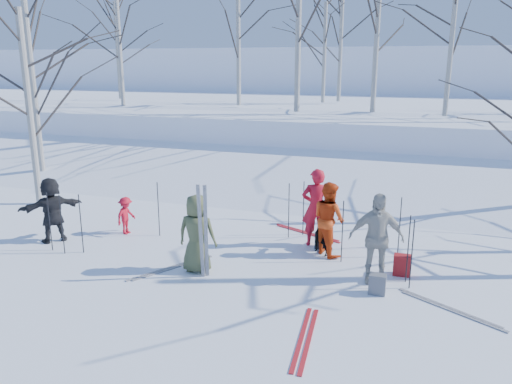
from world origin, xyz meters
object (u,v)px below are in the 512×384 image
(skier_red_north, at_px, (316,207))
(backpack_dark, at_px, (323,240))
(backpack_grey, at_px, (377,284))
(skier_redor_behind, at_px, (329,219))
(skier_olive_center, at_px, (197,234))
(dog, at_px, (325,241))
(skier_cream_east, at_px, (376,238))
(skier_red_seated, at_px, (126,215))
(backpack_red, at_px, (402,265))
(skier_grey_west, at_px, (52,210))

(skier_red_north, relative_size, backpack_dark, 4.49)
(backpack_grey, bearing_deg, skier_redor_behind, 126.31)
(skier_olive_center, relative_size, dog, 2.45)
(skier_redor_behind, height_order, skier_cream_east, skier_cream_east)
(backpack_dark, bearing_deg, skier_red_north, 142.99)
(skier_red_north, xyz_separation_m, backpack_dark, (0.22, -0.17, -0.70))
(skier_red_seated, height_order, backpack_grey, skier_red_seated)
(skier_redor_behind, distance_m, backpack_grey, 2.16)
(skier_cream_east, xyz_separation_m, backpack_grey, (0.11, -0.53, -0.69))
(backpack_red, height_order, backpack_grey, backpack_red)
(skier_red_seated, bearing_deg, skier_cream_east, -91.28)
(backpack_grey, bearing_deg, backpack_dark, 125.34)
(skier_redor_behind, relative_size, skier_red_seated, 1.75)
(skier_redor_behind, xyz_separation_m, skier_cream_east, (1.11, -1.13, 0.07))
(skier_olive_center, distance_m, backpack_red, 4.10)
(dog, distance_m, backpack_dark, 0.30)
(skier_redor_behind, xyz_separation_m, skier_grey_west, (-6.25, -1.28, -0.04))
(backpack_red, bearing_deg, dog, 158.25)
(skier_olive_center, xyz_separation_m, skier_grey_west, (-3.94, 0.49, -0.03))
(skier_olive_center, bearing_deg, backpack_grey, 175.79)
(skier_red_seated, relative_size, skier_grey_west, 0.60)
(backpack_grey, relative_size, backpack_dark, 0.95)
(skier_red_seated, xyz_separation_m, skier_grey_west, (-1.31, -1.01, 0.31))
(backpack_dark, bearing_deg, backpack_red, -28.31)
(skier_redor_behind, bearing_deg, backpack_grey, 169.32)
(skier_red_seated, bearing_deg, backpack_dark, -76.48)
(skier_red_north, xyz_separation_m, backpack_red, (1.98, -1.12, -0.69))
(backpack_grey, bearing_deg, skier_cream_east, 102.06)
(skier_red_seated, relative_size, backpack_dark, 2.32)
(skier_red_north, distance_m, skier_grey_west, 6.12)
(skier_olive_center, distance_m, skier_red_north, 2.95)
(skier_redor_behind, xyz_separation_m, skier_red_seated, (-4.94, -0.27, -0.35))
(skier_grey_west, bearing_deg, skier_olive_center, 121.87)
(skier_grey_west, distance_m, backpack_grey, 7.51)
(skier_redor_behind, bearing_deg, skier_olive_center, 80.48)
(skier_red_north, relative_size, skier_redor_behind, 1.11)
(skier_grey_west, height_order, backpack_red, skier_grey_west)
(skier_redor_behind, height_order, skier_red_seated, skier_redor_behind)
(skier_red_north, height_order, skier_grey_west, skier_red_north)
(skier_olive_center, height_order, skier_red_seated, skier_olive_center)
(skier_red_north, relative_size, skier_grey_west, 1.16)
(dog, bearing_deg, skier_red_north, -107.02)
(dog, bearing_deg, skier_red_seated, -48.10)
(skier_red_seated, distance_m, dog, 4.87)
(skier_grey_west, height_order, dog, skier_grey_west)
(skier_red_seated, distance_m, backpack_dark, 4.82)
(skier_red_north, height_order, backpack_red, skier_red_north)
(skier_olive_center, relative_size, backpack_grey, 4.20)
(skier_red_north, xyz_separation_m, skier_redor_behind, (0.39, -0.46, -0.09))
(skier_olive_center, xyz_separation_m, skier_redor_behind, (2.31, 1.77, 0.01))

